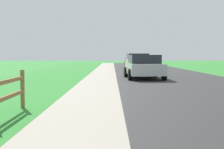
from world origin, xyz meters
The scene contains 7 objects.
ground_plane centered at (0.00, 25.00, 0.00)m, with size 120.00×120.00×0.00m, color #318632.
road_asphalt centered at (3.50, 27.00, 0.00)m, with size 7.00×66.00×0.01m, color #2D2D2D.
curb_concrete centered at (-3.00, 27.00, 0.00)m, with size 6.00×66.00×0.01m, color #A69C8A.
grass_verge centered at (-4.50, 27.00, 0.01)m, with size 5.00×66.00×0.00m, color #318632.
parked_suv_silver centered at (1.63, 19.69, 0.74)m, with size 2.29×4.50×1.44m.
parked_car_beige centered at (1.85, 27.01, 0.78)m, with size 2.10×4.54×1.55m.
parked_car_black centered at (2.25, 36.71, 0.80)m, with size 2.19×4.95×1.58m.
Camera 1 is at (-0.28, -0.27, 1.41)m, focal length 53.30 mm.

